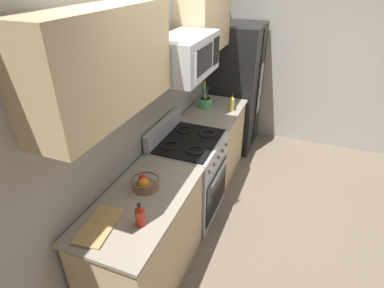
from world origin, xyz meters
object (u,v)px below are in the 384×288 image
at_px(microwave, 185,56).
at_px(bottle_hot_sauce, 140,215).
at_px(utensil_crock, 205,102).
at_px(fruit_basket, 145,183).
at_px(range_oven, 189,176).
at_px(refrigerator, 234,88).
at_px(cutting_board, 99,226).
at_px(bottle_oil, 232,103).

height_order(microwave, bottle_hot_sauce, microwave).
distance_m(utensil_crock, fruit_basket, 1.73).
distance_m(range_oven, utensil_crock, 1.04).
bearing_deg(refrigerator, fruit_basket, 178.68).
relative_size(microwave, fruit_basket, 3.27).
relative_size(utensil_crock, cutting_board, 0.88).
xyz_separation_m(fruit_basket, bottle_oil, (1.76, -0.24, 0.05)).
distance_m(microwave, bottle_oil, 1.22).
bearing_deg(refrigerator, utensil_crock, 169.93).
distance_m(fruit_basket, bottle_oil, 1.77).
xyz_separation_m(cutting_board, bottle_hot_sauce, (0.13, -0.25, 0.07)).
height_order(range_oven, fruit_basket, range_oven).
xyz_separation_m(utensil_crock, bottle_oil, (0.02, -0.34, 0.02)).
xyz_separation_m(fruit_basket, bottle_hot_sauce, (-0.38, -0.17, 0.03)).
bearing_deg(fruit_basket, cutting_board, 170.73).
bearing_deg(bottle_hot_sauce, fruit_basket, 24.27).
height_order(microwave, utensil_crock, microwave).
distance_m(range_oven, fruit_basket, 0.97).
bearing_deg(microwave, utensil_crock, 6.88).
height_order(refrigerator, microwave, microwave).
bearing_deg(bottle_oil, refrigerator, 12.46).
height_order(fruit_basket, cutting_board, fruit_basket).
distance_m(refrigerator, bottle_oil, 0.86).
distance_m(fruit_basket, cutting_board, 0.51).
bearing_deg(fruit_basket, utensil_crock, 3.07).
bearing_deg(utensil_crock, bottle_hot_sauce, -172.89).
relative_size(refrigerator, bottle_oil, 8.59).
height_order(microwave, bottle_oil, microwave).
xyz_separation_m(refrigerator, fruit_basket, (-2.59, 0.06, 0.06)).
xyz_separation_m(refrigerator, cutting_board, (-3.09, 0.14, 0.02)).
xyz_separation_m(utensil_crock, fruit_basket, (-1.73, -0.09, -0.02)).
bearing_deg(cutting_board, range_oven, -5.31).
bearing_deg(bottle_oil, range_oven, 167.63).
bearing_deg(microwave, bottle_oil, -13.98).
relative_size(cutting_board, bottle_oil, 1.84).
bearing_deg(fruit_basket, bottle_hot_sauce, -155.73).
xyz_separation_m(utensil_crock, cutting_board, (-2.23, -0.01, -0.06)).
bearing_deg(utensil_crock, cutting_board, -179.73).
xyz_separation_m(range_oven, refrigerator, (1.75, -0.02, 0.43)).
bearing_deg(cutting_board, bottle_oil, -8.21).
bearing_deg(cutting_board, microwave, -4.15).
bearing_deg(range_oven, microwave, 90.03).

